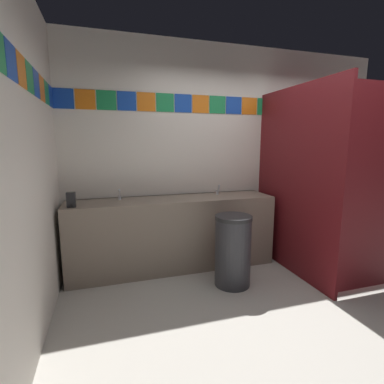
% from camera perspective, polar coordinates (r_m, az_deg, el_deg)
% --- Properties ---
extents(ground_plane, '(9.77, 9.77, 0.00)m').
position_cam_1_polar(ground_plane, '(3.13, 20.11, -20.77)').
color(ground_plane, '#B2ADA3').
extents(wall_back, '(4.44, 0.09, 2.83)m').
position_cam_1_polar(wall_back, '(4.07, 7.78, 7.65)').
color(wall_back, silver).
rests_on(wall_back, ground_plane).
extents(wall_side, '(0.09, 3.07, 2.83)m').
position_cam_1_polar(wall_side, '(2.19, -31.88, 4.60)').
color(wall_side, silver).
rests_on(wall_side, ground_plane).
extents(vanity_counter, '(2.52, 0.55, 0.88)m').
position_cam_1_polar(vanity_counter, '(3.64, -3.74, -8.00)').
color(vanity_counter, gray).
rests_on(vanity_counter, ground_plane).
extents(faucet_left, '(0.04, 0.10, 0.14)m').
position_cam_1_polar(faucet_left, '(3.53, -14.17, -0.71)').
color(faucet_left, silver).
rests_on(faucet_left, vanity_counter).
extents(faucet_right, '(0.04, 0.10, 0.14)m').
position_cam_1_polar(faucet_right, '(3.80, 5.14, 0.27)').
color(faucet_right, silver).
rests_on(faucet_right, vanity_counter).
extents(soap_dispenser, '(0.09, 0.09, 0.16)m').
position_cam_1_polar(soap_dispenser, '(3.29, -22.84, -1.44)').
color(soap_dispenser, black).
rests_on(soap_dispenser, vanity_counter).
extents(stall_divider, '(0.92, 1.54, 2.20)m').
position_cam_1_polar(stall_divider, '(3.52, 24.13, 1.42)').
color(stall_divider, maroon).
rests_on(stall_divider, ground_plane).
extents(toilet, '(0.39, 0.49, 0.74)m').
position_cam_1_polar(toilet, '(4.43, 22.84, -7.51)').
color(toilet, white).
rests_on(toilet, ground_plane).
extents(trash_bin, '(0.40, 0.40, 0.79)m').
position_cam_1_polar(trash_bin, '(3.24, 8.10, -11.41)').
color(trash_bin, '#333338').
rests_on(trash_bin, ground_plane).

